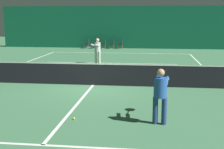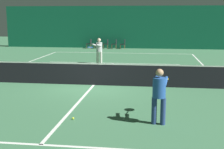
# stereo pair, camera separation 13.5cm
# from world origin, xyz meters

# --- Properties ---
(ground_plane) EXTENTS (60.00, 60.00, 0.00)m
(ground_plane) POSITION_xyz_m (0.00, 0.00, 0.00)
(ground_plane) COLOR #3D704C
(backdrop_curtain) EXTENTS (23.00, 0.12, 3.84)m
(backdrop_curtain) POSITION_xyz_m (0.00, 15.76, 1.92)
(backdrop_curtain) COLOR #0F5138
(backdrop_curtain) RESTS_ON ground
(court_line_baseline_far) EXTENTS (11.00, 0.10, 0.00)m
(court_line_baseline_far) POSITION_xyz_m (0.00, 11.90, 0.00)
(court_line_baseline_far) COLOR white
(court_line_baseline_far) RESTS_ON ground
(court_line_service_far) EXTENTS (8.25, 0.10, 0.00)m
(court_line_service_far) POSITION_xyz_m (0.00, 6.40, 0.00)
(court_line_service_far) COLOR white
(court_line_service_far) RESTS_ON ground
(court_line_service_near) EXTENTS (8.25, 0.10, 0.00)m
(court_line_service_near) POSITION_xyz_m (0.00, -6.40, 0.00)
(court_line_service_near) COLOR white
(court_line_service_near) RESTS_ON ground
(court_line_centre) EXTENTS (0.10, 12.80, 0.00)m
(court_line_centre) POSITION_xyz_m (0.00, 0.00, 0.00)
(court_line_centre) COLOR white
(court_line_centre) RESTS_ON ground
(tennis_net) EXTENTS (12.00, 0.10, 1.07)m
(tennis_net) POSITION_xyz_m (0.00, 0.00, 0.51)
(tennis_net) COLOR black
(tennis_net) RESTS_ON ground
(player_near) EXTENTS (0.51, 1.33, 1.54)m
(player_near) POSITION_xyz_m (2.71, -4.57, 0.90)
(player_near) COLOR navy
(player_near) RESTS_ON ground
(player_far) EXTENTS (0.84, 1.34, 1.59)m
(player_far) POSITION_xyz_m (-0.83, 5.92, 0.92)
(player_far) COLOR beige
(player_far) RESTS_ON ground
(courtside_chair_0) EXTENTS (0.44, 0.44, 0.84)m
(courtside_chair_0) POSITION_xyz_m (-3.36, 15.21, 0.49)
(courtside_chair_0) COLOR brown
(courtside_chair_0) RESTS_ON ground
(courtside_chair_1) EXTENTS (0.44, 0.44, 0.84)m
(courtside_chair_1) POSITION_xyz_m (-2.58, 15.21, 0.49)
(courtside_chair_1) COLOR brown
(courtside_chair_1) RESTS_ON ground
(courtside_chair_2) EXTENTS (0.44, 0.44, 0.84)m
(courtside_chair_2) POSITION_xyz_m (-1.80, 15.21, 0.49)
(courtside_chair_2) COLOR brown
(courtside_chair_2) RESTS_ON ground
(courtside_chair_3) EXTENTS (0.44, 0.44, 0.84)m
(courtside_chair_3) POSITION_xyz_m (-1.02, 15.21, 0.49)
(courtside_chair_3) COLOR brown
(courtside_chair_3) RESTS_ON ground
(courtside_chair_4) EXTENTS (0.44, 0.44, 0.84)m
(courtside_chair_4) POSITION_xyz_m (-0.23, 15.21, 0.49)
(courtside_chair_4) COLOR brown
(courtside_chair_4) RESTS_ON ground
(tennis_ball) EXTENTS (0.07, 0.07, 0.07)m
(tennis_ball) POSITION_xyz_m (0.28, -4.55, 0.03)
(tennis_ball) COLOR #D1DB33
(tennis_ball) RESTS_ON ground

